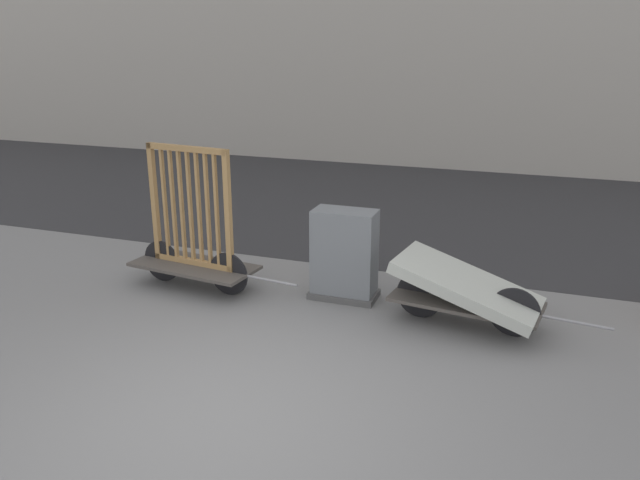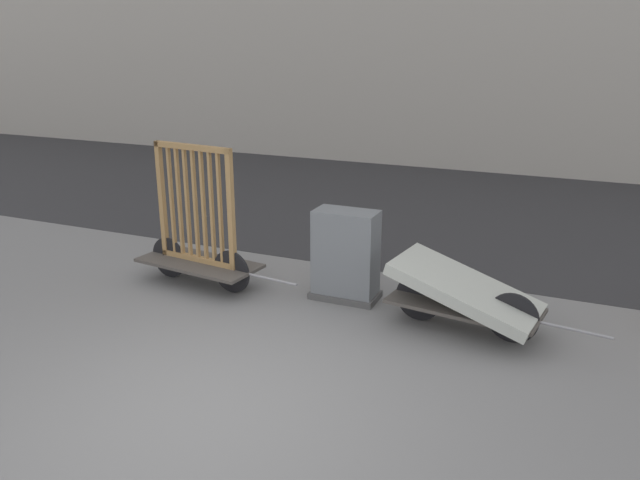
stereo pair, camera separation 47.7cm
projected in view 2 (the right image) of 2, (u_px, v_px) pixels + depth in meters
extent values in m
plane|color=slate|center=(202.00, 415.00, 5.39)|extent=(60.00, 60.00, 0.00)
cube|color=#2D2D30|center=(425.00, 206.00, 12.13)|extent=(56.00, 7.54, 0.01)
cube|color=#4C4742|center=(199.00, 263.00, 8.19)|extent=(1.72, 0.92, 0.04)
cylinder|color=black|center=(231.00, 272.00, 7.94)|extent=(0.56, 0.10, 0.56)
cylinder|color=black|center=(169.00, 257.00, 8.46)|extent=(0.56, 0.10, 0.56)
cylinder|color=gray|center=(273.00, 279.00, 7.63)|extent=(0.70, 0.12, 0.03)
cube|color=#A87F4C|center=(199.00, 259.00, 8.18)|extent=(1.22, 0.22, 0.07)
cube|color=#A87F4C|center=(192.00, 147.00, 7.72)|extent=(1.22, 0.22, 0.07)
cube|color=#A87F4C|center=(162.00, 199.00, 8.23)|extent=(0.08, 0.08, 1.54)
cube|color=#A87F4C|center=(231.00, 211.00, 7.67)|extent=(0.08, 0.08, 1.54)
cube|color=#A87F4C|center=(172.00, 201.00, 8.15)|extent=(0.04, 0.05, 1.47)
cube|color=#A87F4C|center=(179.00, 202.00, 8.08)|extent=(0.04, 0.05, 1.47)
cube|color=#A87F4C|center=(187.00, 203.00, 8.02)|extent=(0.04, 0.05, 1.47)
cube|color=#A87F4C|center=(195.00, 205.00, 7.95)|extent=(0.04, 0.05, 1.47)
cube|color=#A87F4C|center=(204.00, 206.00, 7.89)|extent=(0.04, 0.05, 1.47)
cube|color=#A87F4C|center=(212.00, 207.00, 7.82)|extent=(0.04, 0.05, 1.47)
cube|color=#A87F4C|center=(220.00, 209.00, 7.76)|extent=(0.04, 0.05, 1.47)
cube|color=#4C4742|center=(464.00, 306.00, 6.88)|extent=(1.73, 0.95, 0.04)
cylinder|color=black|center=(513.00, 318.00, 6.62)|extent=(0.56, 0.11, 0.56)
cylinder|color=black|center=(419.00, 297.00, 7.15)|extent=(0.56, 0.11, 0.56)
cylinder|color=gray|center=(576.00, 330.00, 6.30)|extent=(0.70, 0.13, 0.03)
cube|color=#B2B7AD|center=(465.00, 289.00, 6.82)|extent=(1.71, 1.08, 0.57)
cube|color=#4C4C4C|center=(345.00, 295.00, 7.83)|extent=(0.83, 0.47, 0.08)
cube|color=slate|center=(346.00, 255.00, 7.67)|extent=(0.77, 0.41, 1.13)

